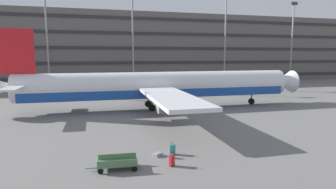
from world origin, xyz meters
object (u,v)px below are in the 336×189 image
object	(u,v)px
suitcase_large	(173,149)
backpack_purple	(172,155)
suitcase_black	(172,160)
baggage_cart	(117,163)
airliner	(157,86)
suitcase_navy	(158,154)

from	to	relation	value
suitcase_large	backpack_purple	xyz separation A→B (m)	(-0.23, -0.72, -0.19)
suitcase_black	baggage_cart	distance (m)	3.54
airliner	baggage_cart	world-z (taller)	airliner
suitcase_large	baggage_cart	world-z (taller)	suitcase_large
suitcase_navy	baggage_cart	bearing A→B (deg)	-151.56
baggage_cart	suitcase_navy	bearing A→B (deg)	28.44
backpack_purple	baggage_cart	xyz separation A→B (m)	(-3.96, -0.97, 0.23)
suitcase_large	airliner	bearing A→B (deg)	80.40
backpack_purple	baggage_cart	size ratio (longest dim) A/B	0.14
airliner	suitcase_navy	size ratio (longest dim) A/B	56.11
airliner	suitcase_black	world-z (taller)	airliner
suitcase_large	baggage_cart	bearing A→B (deg)	-158.03
airliner	backpack_purple	xyz separation A→B (m)	(-3.26, -18.66, -2.87)
suitcase_navy	suitcase_black	xyz separation A→B (m)	(0.47, -2.08, 0.29)
airliner	suitcase_navy	world-z (taller)	airliner
suitcase_black	backpack_purple	xyz separation A→B (m)	(0.44, 1.39, -0.22)
airliner	suitcase_large	size ratio (longest dim) A/B	46.14
backpack_purple	baggage_cart	world-z (taller)	baggage_cart
suitcase_large	suitcase_black	bearing A→B (deg)	-107.72
suitcase_navy	baggage_cart	distance (m)	3.48
suitcase_black	suitcase_navy	bearing A→B (deg)	102.66
suitcase_large	backpack_purple	bearing A→B (deg)	-107.69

